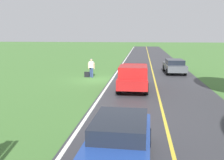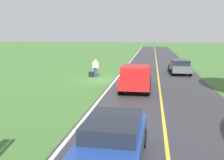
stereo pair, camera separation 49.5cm
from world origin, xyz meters
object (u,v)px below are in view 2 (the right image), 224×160
at_px(sedan_ahead_same_lane, 112,140).
at_px(sedan_near_oncoming, 180,66).
at_px(suitcase_carried, 91,74).
at_px(hitchhiker_walking, 96,67).
at_px(pickup_truck_passing, 136,77).

bearing_deg(sedan_ahead_same_lane, sedan_near_oncoming, -101.47).
distance_m(suitcase_carried, sedan_ahead_same_lane, 16.31).
xyz_separation_m(suitcase_carried, sedan_near_oncoming, (-8.29, -3.40, 0.51)).
height_order(hitchhiker_walking, pickup_truck_passing, pickup_truck_passing).
bearing_deg(sedan_near_oncoming, pickup_truck_passing, 65.37).
distance_m(hitchhiker_walking, sedan_ahead_same_lane, 16.23).
distance_m(suitcase_carried, sedan_near_oncoming, 8.97).
height_order(suitcase_carried, sedan_near_oncoming, sedan_near_oncoming).
distance_m(pickup_truck_passing, sedan_near_oncoming, 9.22).
relative_size(hitchhiker_walking, pickup_truck_passing, 0.32).
xyz_separation_m(sedan_ahead_same_lane, sedan_near_oncoming, (-3.87, -19.09, 0.00)).
height_order(pickup_truck_passing, sedan_ahead_same_lane, pickup_truck_passing).
height_order(pickup_truck_passing, sedan_near_oncoming, pickup_truck_passing).
bearing_deg(suitcase_carried, sedan_near_oncoming, 117.10).
distance_m(suitcase_carried, pickup_truck_passing, 6.71).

